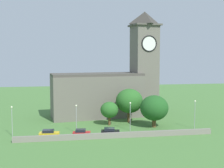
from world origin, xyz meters
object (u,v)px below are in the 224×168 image
(church, at_px, (112,85))
(car_red, at_px, (81,133))
(streetlamp_east_mid, at_px, (195,110))
(tree_riverside_west, at_px, (109,110))
(tree_churchyard, at_px, (154,108))
(streetlamp_west_end, at_px, (12,116))
(car_yellow, at_px, (49,133))
(car_black, at_px, (110,131))
(streetlamp_central, at_px, (130,112))
(tree_by_tower, at_px, (129,101))
(streetlamp_west_mid, at_px, (76,114))

(church, relative_size, car_red, 8.07)
(streetlamp_east_mid, xyz_separation_m, tree_riverside_west, (-20.74, 7.28, -0.69))
(streetlamp_east_mid, bearing_deg, tree_churchyard, 161.48)
(streetlamp_west_end, bearing_deg, streetlamp_east_mid, -0.23)
(church, height_order, car_yellow, church)
(tree_churchyard, bearing_deg, tree_riverside_west, 159.97)
(car_black, bearing_deg, streetlamp_central, 29.14)
(car_black, height_order, tree_churchyard, tree_churchyard)
(tree_churchyard, relative_size, tree_by_tower, 0.89)
(streetlamp_west_end, relative_size, streetlamp_east_mid, 0.96)
(streetlamp_west_end, bearing_deg, tree_churchyard, 5.02)
(church, bearing_deg, tree_riverside_west, -102.58)
(car_yellow, bearing_deg, streetlamp_west_end, 165.17)
(tree_riverside_west, bearing_deg, tree_churchyard, -20.03)
(streetlamp_west_end, distance_m, tree_by_tower, 31.27)
(car_yellow, relative_size, car_black, 1.03)
(car_red, bearing_deg, tree_riverside_west, 51.77)
(church, distance_m, streetlamp_central, 20.07)
(streetlamp_west_mid, xyz_separation_m, streetlamp_east_mid, (29.78, -0.58, 0.23))
(streetlamp_east_mid, bearing_deg, church, 132.09)
(church, xyz_separation_m, car_yellow, (-18.17, -21.90, -8.74))
(streetlamp_west_mid, height_order, tree_churchyard, tree_churchyard)
(car_yellow, height_order, streetlamp_west_mid, streetlamp_west_mid)
(streetlamp_east_mid, bearing_deg, streetlamp_west_end, 179.77)
(streetlamp_east_mid, bearing_deg, tree_by_tower, 146.39)
(church, distance_m, streetlamp_west_mid, 23.17)
(streetlamp_central, bearing_deg, tree_churchyard, 21.98)
(car_red, distance_m, tree_riverside_west, 13.45)
(tree_riverside_west, bearing_deg, streetlamp_central, -59.10)
(car_red, xyz_separation_m, tree_riverside_west, (8.08, 10.26, 3.23))
(tree_riverside_west, bearing_deg, church, 77.42)
(car_red, distance_m, streetlamp_west_end, 16.41)
(car_yellow, height_order, tree_riverside_west, tree_riverside_west)
(car_black, distance_m, tree_riverside_west, 10.53)
(streetlamp_west_mid, bearing_deg, streetlamp_central, -0.69)
(car_yellow, height_order, tree_by_tower, tree_by_tower)
(streetlamp_west_end, bearing_deg, tree_by_tower, 17.97)
(church, height_order, streetlamp_east_mid, church)
(car_black, height_order, tree_riverside_west, tree_riverside_west)
(tree_riverside_west, bearing_deg, streetlamp_west_mid, -143.45)
(streetlamp_central, bearing_deg, car_yellow, -172.79)
(car_yellow, bearing_deg, streetlamp_east_mid, 3.24)
(streetlamp_west_mid, bearing_deg, tree_churchyard, 7.53)
(tree_churchyard, bearing_deg, streetlamp_west_mid, -172.47)
(car_red, xyz_separation_m, streetlamp_central, (12.18, 3.40, 3.88))
(car_red, xyz_separation_m, tree_by_tower, (14.06, 12.80, 5.09))
(streetlamp_west_mid, relative_size, streetlamp_central, 0.95)
(car_yellow, bearing_deg, tree_by_tower, 29.06)
(car_black, bearing_deg, church, 79.44)
(church, distance_m, streetlamp_west_end, 33.41)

